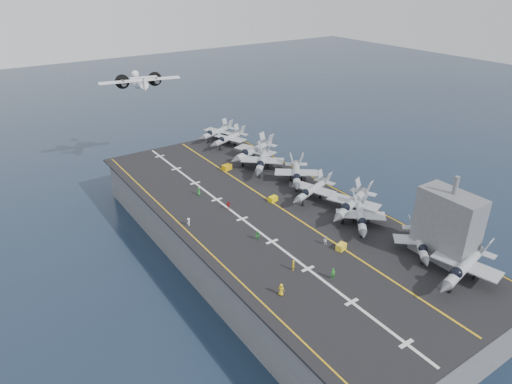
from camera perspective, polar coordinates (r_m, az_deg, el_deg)
ground at (r=97.92m, az=1.32°, el=-7.70°), size 500.00×500.00×0.00m
hull at (r=95.23m, az=1.36°, el=-5.21°), size 36.00×90.00×10.00m
flight_deck at (r=92.62m, az=1.39°, el=-2.46°), size 38.00×92.00×0.40m
foul_line at (r=94.09m, az=2.88°, el=-1.85°), size 0.35×90.00×0.02m
landing_centerline at (r=89.59m, az=-1.75°, el=-3.37°), size 0.50×90.00×0.02m
deck_edge_port at (r=85.07m, az=-8.03°, el=-5.39°), size 0.25×90.00×0.02m
deck_edge_stbd at (r=103.23m, az=9.79°, el=0.45°), size 0.25×90.00×0.02m
island_superstructure at (r=80.88m, az=22.95°, el=-3.06°), size 5.00×10.00×15.00m
fighter_jet_0 at (r=78.67m, az=24.63°, el=-8.37°), size 17.38×13.39×5.40m
fighter_jet_1 at (r=83.26m, az=19.77°, el=-5.83°), size 14.79×15.08×4.40m
fighter_jet_2 at (r=88.00m, az=12.99°, el=-2.89°), size 16.24×16.57×4.84m
fighter_jet_3 at (r=91.83m, az=11.94°, el=-1.30°), size 18.29×15.48×5.39m
fighter_jet_4 at (r=96.72m, az=7.09°, el=0.35°), size 15.79×12.96×4.72m
fighter_jet_5 at (r=103.59m, az=5.08°, el=2.39°), size 16.95×17.79×5.16m
fighter_jet_6 at (r=109.82m, az=0.76°, el=3.98°), size 17.98×18.34×5.36m
fighter_jet_7 at (r=115.78m, az=-0.35°, el=5.24°), size 18.85×15.68×5.60m
fighter_jet_8 at (r=126.03m, az=-3.45°, el=6.76°), size 15.97×13.25×4.75m
tow_cart_a at (r=81.39m, az=10.60°, el=-6.74°), size 2.12×1.68×1.11m
tow_cart_b at (r=96.03m, az=2.14°, el=-0.86°), size 2.00×1.49×1.09m
tow_cart_c at (r=111.32m, az=-3.67°, el=3.11°), size 2.44×1.85×1.32m
crew_0 at (r=69.80m, az=3.17°, el=-12.09°), size 1.35×1.46×2.02m
crew_1 at (r=75.03m, az=4.66°, el=-9.13°), size 1.02×1.28×1.85m
crew_2 at (r=82.44m, az=0.21°, el=-5.49°), size 1.22×1.30×1.80m
crew_3 at (r=87.92m, az=-8.42°, el=-3.70°), size 1.14×1.11×1.59m
crew_4 at (r=92.86m, az=-3.49°, el=-1.68°), size 1.04×0.69×1.72m
crew_5 at (r=99.27m, az=-7.16°, el=0.10°), size 1.04×1.24×1.75m
crew_6 at (r=73.88m, az=9.61°, el=-10.05°), size 1.28×0.94×1.97m
crew_7 at (r=82.23m, az=8.64°, el=-6.00°), size 1.10×1.15×1.60m
transport_plane at (r=130.43m, az=-14.24°, el=12.84°), size 24.02×18.68×5.09m
fighter_jet_9 at (r=131.42m, az=-4.93°, el=7.54°), size 15.97×13.25×4.75m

